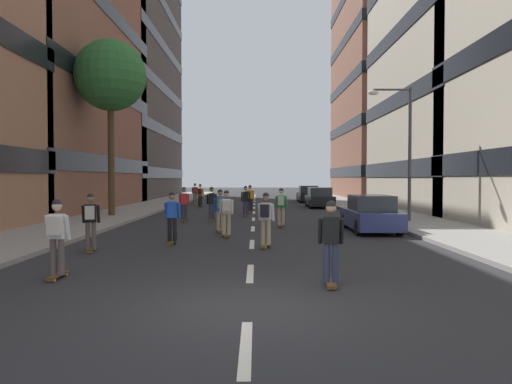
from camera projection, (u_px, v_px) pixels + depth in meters
The scene contains 26 objects.
ground_plane at pixel (256, 210), 34.31m from camera, with size 155.19×155.19×0.00m, color #28282B.
sidewalk_left at pixel (153, 206), 37.58m from camera, with size 3.77×71.13×0.14m, color gray.
sidewalk_right at pixel (361, 206), 37.51m from camera, with size 3.77×71.13×0.14m, color gray.
lane_markings at pixel (256, 208), 36.45m from camera, with size 0.16×62.20×0.01m.
building_left_mid at pixel (20, 57), 34.03m from camera, with size 13.40×21.50×21.17m.
building_left_far at pixel (108, 73), 54.15m from camera, with size 13.40×23.28×27.67m.
building_right_far at pixel (406, 45), 53.91m from camera, with size 13.40×18.78×33.66m.
parked_car_near at pixel (322, 198), 36.77m from camera, with size 1.82×4.40×1.52m.
parked_car_mid at pixel (373, 215), 20.35m from camera, with size 1.82×4.40×1.52m.
parked_car_far at pixel (310, 195), 44.81m from camera, with size 1.82×4.40×1.52m.
street_tree_near at pixel (113, 77), 27.31m from camera, with size 3.99×3.99×9.85m.
streetlamp_right at pixel (405, 139), 23.70m from camera, with size 2.13×0.30×6.50m.
skater_0 at pixel (214, 202), 25.23m from camera, with size 0.54×0.91×1.78m.
skater_1 at pixel (202, 194), 37.08m from camera, with size 0.56×0.92×1.78m.
skater_2 at pixel (268, 216), 15.59m from camera, with size 0.57×0.92×1.78m.
skater_3 at pixel (174, 215), 16.44m from camera, with size 0.53×0.90×1.78m.
skater_4 at pixel (229, 210), 18.40m from camera, with size 0.55×0.91×1.78m.
skater_5 at pixel (186, 202), 25.05m from camera, with size 0.54×0.91×1.78m.
skater_6 at pixel (59, 233), 10.81m from camera, with size 0.53×0.90×1.78m.
skater_7 at pixel (248, 199), 28.43m from camera, with size 0.54×0.91×1.78m.
skater_8 at pixel (223, 208), 20.00m from camera, with size 0.55×0.92×1.78m.
skater_9 at pixel (333, 239), 10.04m from camera, with size 0.55×0.91×1.78m.
skater_10 at pixel (197, 192), 42.20m from camera, with size 0.56×0.92×1.78m.
skater_11 at pixel (283, 205), 22.31m from camera, with size 0.56×0.92×1.78m.
skater_12 at pixel (93, 218), 14.81m from camera, with size 0.56×0.92×1.78m.
skater_13 at pixel (252, 197), 31.60m from camera, with size 0.55×0.91×1.78m.
Camera 1 is at (0.14, -8.40, 2.25)m, focal length 34.17 mm.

